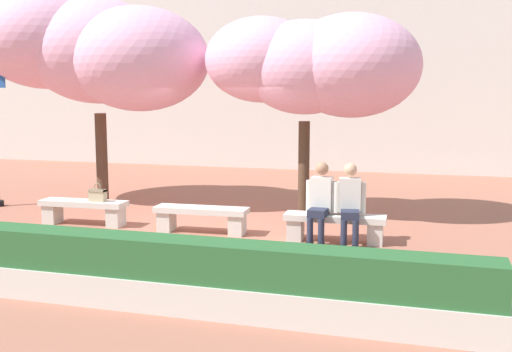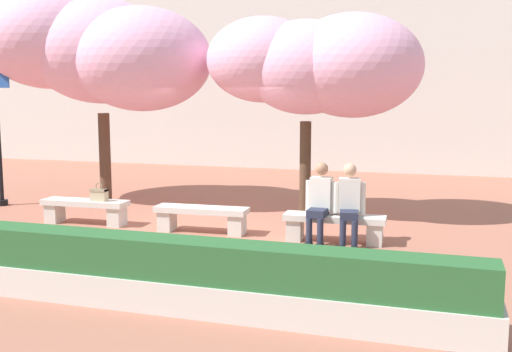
# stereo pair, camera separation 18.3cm
# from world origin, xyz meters

# --- Properties ---
(ground_plane) EXTENTS (100.00, 100.00, 0.00)m
(ground_plane) POSITION_xyz_m (0.00, 0.00, 0.00)
(ground_plane) COLOR #9E604C
(building_facade) EXTENTS (28.00, 4.00, 9.20)m
(building_facade) POSITION_xyz_m (0.00, 11.09, 4.60)
(building_facade) COLOR beige
(building_facade) RESTS_ON ground
(stone_bench_west_end) EXTENTS (1.64, 0.49, 0.45)m
(stone_bench_west_end) POSITION_xyz_m (-2.31, 0.00, 0.30)
(stone_bench_west_end) COLOR beige
(stone_bench_west_end) RESTS_ON ground
(stone_bench_near_west) EXTENTS (1.64, 0.49, 0.45)m
(stone_bench_near_west) POSITION_xyz_m (-0.00, 0.00, 0.30)
(stone_bench_near_west) COLOR beige
(stone_bench_near_west) RESTS_ON ground
(stone_bench_center) EXTENTS (1.64, 0.49, 0.45)m
(stone_bench_center) POSITION_xyz_m (2.31, 0.00, 0.30)
(stone_bench_center) COLOR beige
(stone_bench_center) RESTS_ON ground
(person_seated_left) EXTENTS (0.51, 0.69, 1.29)m
(person_seated_left) POSITION_xyz_m (2.08, -0.05, 0.70)
(person_seated_left) COLOR black
(person_seated_left) RESTS_ON ground
(person_seated_right) EXTENTS (0.51, 0.72, 1.29)m
(person_seated_right) POSITION_xyz_m (2.55, -0.05, 0.70)
(person_seated_right) COLOR black
(person_seated_right) RESTS_ON ground
(handbag) EXTENTS (0.30, 0.15, 0.34)m
(handbag) POSITION_xyz_m (-2.00, -0.02, 0.58)
(handbag) COLOR tan
(handbag) RESTS_ON stone_bench_west_end
(cherry_tree_main) EXTENTS (4.10, 2.74, 3.88)m
(cherry_tree_main) POSITION_xyz_m (1.58, 1.88, 2.92)
(cherry_tree_main) COLOR #473323
(cherry_tree_main) RESTS_ON ground
(cherry_tree_secondary) EXTENTS (5.00, 3.31, 4.60)m
(cherry_tree_secondary) POSITION_xyz_m (-3.17, 1.99, 3.30)
(cherry_tree_secondary) COLOR #513828
(cherry_tree_secondary) RESTS_ON ground
(planter_hedge_foreground) EXTENTS (9.14, 0.50, 0.80)m
(planter_hedge_foreground) POSITION_xyz_m (0.00, -3.54, 0.39)
(planter_hedge_foreground) COLOR beige
(planter_hedge_foreground) RESTS_ON ground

